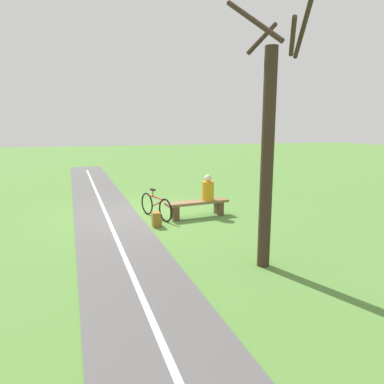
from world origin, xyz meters
name	(u,v)px	position (x,y,z in m)	size (l,w,h in m)	color
ground_plane	(144,215)	(0.00, 0.00, 0.00)	(80.00, 80.00, 0.00)	#548438
paved_path	(129,267)	(0.93, 4.00, 0.01)	(1.91, 36.00, 0.02)	#565454
path_centre_line	(129,267)	(0.93, 4.00, 0.02)	(0.10, 32.00, 0.00)	silver
bench	(197,206)	(-1.53, 0.68, 0.34)	(2.00, 0.66, 0.49)	brown
person_seated	(208,189)	(-1.88, 0.64, 0.83)	(0.41, 0.41, 0.79)	orange
bicycle	(156,206)	(-0.30, 0.46, 0.36)	(0.62, 1.68, 0.87)	black
backpack	(156,219)	(-0.14, 1.35, 0.20)	(0.25, 0.28, 0.40)	olive
tree_far_left	(268,148)	(-1.63, 4.66, 2.32)	(1.53, 1.16, 4.87)	#38281E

